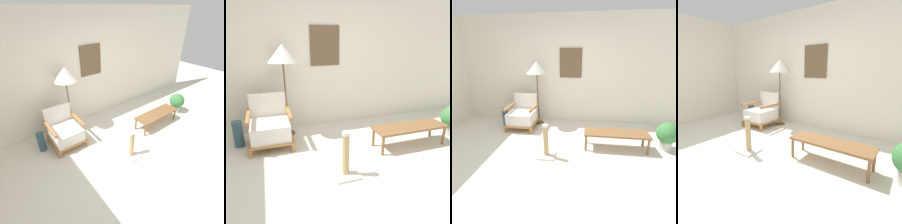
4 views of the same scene
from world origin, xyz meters
TOP-DOWN VIEW (x-y plane):
  - ground_plane at (0.00, 0.00)m, footprint 14.00×14.00m
  - wall_back at (0.00, 2.20)m, footprint 8.00×0.09m
  - armchair at (-1.01, 1.55)m, footprint 0.68×0.72m
  - floor_lamp at (-0.70, 1.87)m, footprint 0.50×0.50m
  - coffee_table at (1.14, 0.79)m, footprint 1.22×0.39m
  - vase at (-1.52, 1.64)m, footprint 0.16×0.16m
  - potted_plant at (2.11, 0.87)m, footprint 0.41×0.41m
  - scratching_post at (-0.14, 0.34)m, footprint 0.33×0.33m

SIDE VIEW (x-z plane):
  - ground_plane at x=0.00m, z-range 0.00..0.00m
  - scratching_post at x=-0.14m, z-range -0.11..0.51m
  - vase at x=-1.52m, z-range 0.00..0.44m
  - coffee_table at x=1.14m, z-range 0.13..0.48m
  - potted_plant at x=2.11m, z-range 0.04..0.60m
  - armchair at x=-1.01m, z-range -0.08..0.73m
  - wall_back at x=0.00m, z-range 0.00..2.70m
  - floor_lamp at x=-0.70m, z-range 0.62..2.22m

